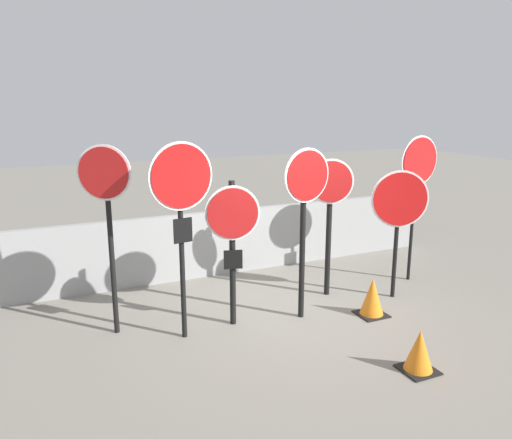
{
  "coord_description": "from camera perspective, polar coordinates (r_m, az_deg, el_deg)",
  "views": [
    {
      "loc": [
        -3.39,
        -6.21,
        3.11
      ],
      "look_at": [
        -0.57,
        0.0,
        1.48
      ],
      "focal_mm": 35.0,
      "sensor_mm": 36.0,
      "label": 1
    }
  ],
  "objects": [
    {
      "name": "stop_sign_0",
      "position": [
        6.68,
        -16.73,
        2.35
      ],
      "size": [
        0.63,
        0.4,
        2.58
      ],
      "rotation": [
        0.0,
        0.0,
        -0.55
      ],
      "color": "black",
      "rests_on": "ground"
    },
    {
      "name": "stop_sign_4",
      "position": [
        7.91,
        8.49,
        1.92
      ],
      "size": [
        0.67,
        0.28,
        2.24
      ],
      "rotation": [
        0.0,
        0.0,
        -0.36
      ],
      "color": "black",
      "rests_on": "ground"
    },
    {
      "name": "stop_sign_5",
      "position": [
        8.03,
        16.06,
        1.39
      ],
      "size": [
        0.83,
        0.39,
        2.07
      ],
      "rotation": [
        0.0,
        0.0,
        -0.42
      ],
      "color": "black",
      "rests_on": "ground"
    },
    {
      "name": "stop_sign_3",
      "position": [
        6.97,
        5.67,
        2.15
      ],
      "size": [
        0.75,
        0.19,
        2.49
      ],
      "rotation": [
        0.0,
        0.0,
        0.15
      ],
      "color": "black",
      "rests_on": "ground"
    },
    {
      "name": "traffic_cone_1",
      "position": [
        6.33,
        18.15,
        -14.08
      ],
      "size": [
        0.41,
        0.41,
        0.52
      ],
      "color": "black",
      "rests_on": "ground"
    },
    {
      "name": "ground_plane",
      "position": [
        7.73,
        3.92,
        -10.3
      ],
      "size": [
        40.0,
        40.0,
        0.0
      ],
      "primitive_type": "plane",
      "color": "gray"
    },
    {
      "name": "stop_sign_2",
      "position": [
        6.78,
        -2.69,
        -1.22
      ],
      "size": [
        0.74,
        0.22,
        2.07
      ],
      "rotation": [
        0.0,
        0.0,
        -0.25
      ],
      "color": "black",
      "rests_on": "ground"
    },
    {
      "name": "traffic_cone_0",
      "position": [
        7.64,
        13.14,
        -8.61
      ],
      "size": [
        0.42,
        0.42,
        0.58
      ],
      "color": "black",
      "rests_on": "ground"
    },
    {
      "name": "stop_sign_1",
      "position": [
        6.33,
        -8.52,
        2.58
      ],
      "size": [
        0.86,
        0.18,
        2.63
      ],
      "rotation": [
        0.0,
        0.0,
        0.16
      ],
      "color": "black",
      "rests_on": "ground"
    },
    {
      "name": "fence_back",
      "position": [
        9.22,
        -1.89,
        -2.39
      ],
      "size": [
        8.07,
        0.12,
        1.18
      ],
      "color": "gray",
      "rests_on": "ground"
    },
    {
      "name": "stop_sign_6",
      "position": [
        8.88,
        18.05,
        5.14
      ],
      "size": [
        0.83,
        0.15,
        2.54
      ],
      "rotation": [
        0.0,
        0.0,
        0.11
      ],
      "color": "black",
      "rests_on": "ground"
    }
  ]
}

